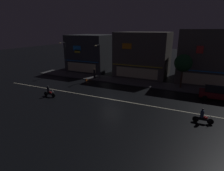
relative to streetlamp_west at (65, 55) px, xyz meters
The scene contains 14 objects.
ground_plane 16.86m from the streetlamp_west, 31.30° to the right, with size 140.00×140.00×0.00m, color black.
lane_divider_stripe 16.86m from the streetlamp_west, 31.30° to the right, with size 36.93×0.16×0.01m, color beige.
sidewalk_far 14.53m from the streetlamp_west, ahead, with size 38.87×3.64×0.14m, color #4C4C4F.
storefront_left_block 26.46m from the streetlamp_west, 13.97° to the left, with size 10.24×9.01×8.79m.
storefront_center_block 6.76m from the streetlamp_west, 69.69° to the left, with size 8.39×8.92×7.63m.
storefront_right_block 15.38m from the streetlamp_west, 24.39° to the left, with size 9.55×8.94×8.28m.
streetlamp_west is the anchor object (origin of this frame).
streetlamp_mid 7.78m from the streetlamp_west, ahead, with size 0.44×1.64×6.13m.
pedestrian_on_sidewalk 7.44m from the streetlamp_west, ahead, with size 0.36×0.36×1.77m.
street_tree 21.75m from the streetlamp_west, ahead, with size 2.60×2.60×5.15m.
parked_car_near_kerb 26.71m from the streetlamp_west, ahead, with size 4.30×1.98×1.67m.
motorcycle_lead 12.93m from the streetlamp_west, 62.19° to the right, with size 1.90×0.60×1.52m.
motorcycle_following 26.96m from the streetlamp_west, 23.05° to the right, with size 1.90×0.60×1.52m.
traffic_cone 7.52m from the streetlamp_west, 20.60° to the right, with size 0.36×0.36×0.55m, color orange.
Camera 1 is at (9.19, -19.99, 8.76)m, focal length 29.02 mm.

